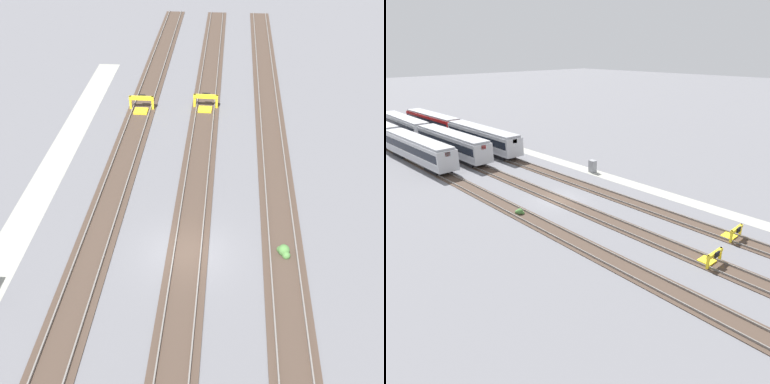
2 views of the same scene
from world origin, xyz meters
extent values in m
plane|color=slate|center=(0.00, 0.00, 0.00)|extent=(400.00, 400.00, 0.00)
cube|color=#9E9E93|center=(0.00, -9.77, 0.00)|extent=(54.00, 2.00, 0.01)
cube|color=#47382D|center=(0.00, -5.14, 0.03)|extent=(90.00, 2.24, 0.06)
cube|color=slate|center=(0.00, -4.42, 0.14)|extent=(90.00, 0.07, 0.15)
cube|color=slate|center=(0.00, -5.86, 0.14)|extent=(90.00, 0.07, 0.15)
cube|color=#47382D|center=(0.00, 0.00, 0.03)|extent=(90.00, 2.24, 0.06)
cube|color=slate|center=(0.00, 0.72, 0.14)|extent=(90.00, 0.07, 0.15)
cube|color=slate|center=(0.00, -0.72, 0.14)|extent=(90.00, 0.07, 0.15)
cube|color=#47382D|center=(0.00, 5.14, 0.03)|extent=(90.00, 2.24, 0.06)
cube|color=slate|center=(0.00, 5.86, 0.14)|extent=(90.00, 0.07, 0.15)
cube|color=slate|center=(0.00, 4.42, 0.14)|extent=(90.00, 0.07, 0.15)
cube|color=yellow|center=(-17.35, -4.24, 0.57)|extent=(0.18, 0.18, 1.15)
cube|color=yellow|center=(-17.34, -6.04, 0.57)|extent=(0.18, 0.18, 1.15)
cube|color=yellow|center=(-17.34, -5.14, 1.00)|extent=(0.26, 2.00, 0.30)
cube|color=yellow|center=(-16.80, -5.13, 0.09)|extent=(1.11, 1.09, 0.18)
cube|color=black|center=(-17.52, -5.14, 1.00)|extent=(0.13, 0.60, 0.44)
cube|color=yellow|center=(-18.01, 0.90, 0.57)|extent=(0.19, 0.19, 1.15)
cube|color=yellow|center=(-18.07, -0.90, 0.57)|extent=(0.19, 0.19, 1.15)
cube|color=yellow|center=(-18.04, 0.00, 1.00)|extent=(0.30, 2.01, 0.30)
cube|color=yellow|center=(-17.49, -0.02, 0.09)|extent=(1.13, 1.11, 0.18)
cube|color=black|center=(-18.22, 0.01, 1.00)|extent=(0.14, 0.60, 0.44)
sphere|color=#4C7F3D|center=(-0.27, 5.15, 0.28)|extent=(0.64, 0.64, 0.64)
sphere|color=#4C7F3D|center=(0.03, 5.27, 0.18)|extent=(0.44, 0.44, 0.44)
sphere|color=#4C7F3D|center=(-0.49, 4.97, 0.14)|extent=(0.36, 0.36, 0.36)
camera|label=1|loc=(21.84, 1.87, 19.03)|focal=50.00mm
camera|label=2|loc=(-28.63, 24.31, 15.35)|focal=35.00mm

